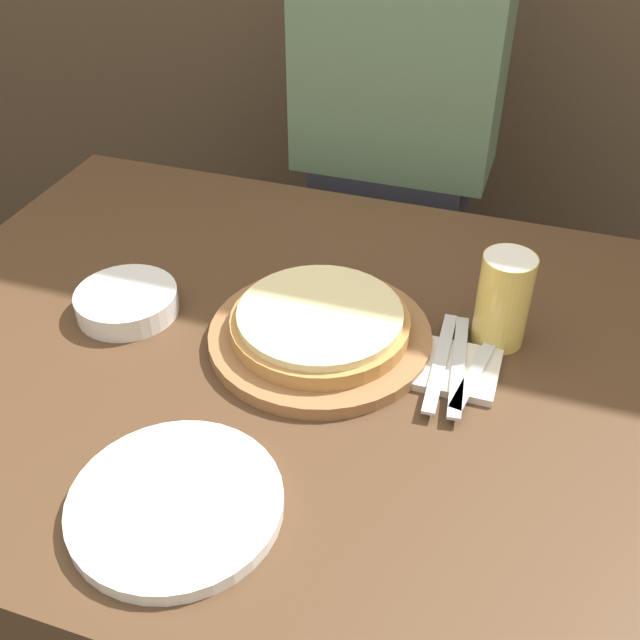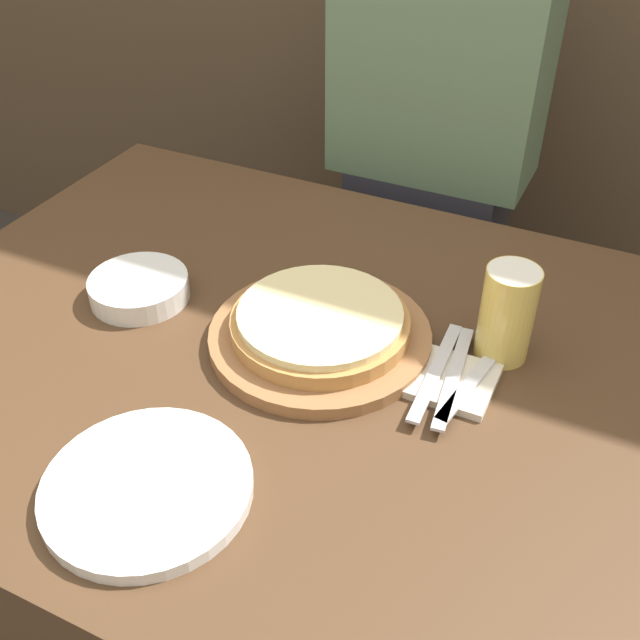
% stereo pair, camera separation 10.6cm
% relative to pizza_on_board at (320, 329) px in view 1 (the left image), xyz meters
% --- Properties ---
extents(ground_plane, '(12.00, 12.00, 0.00)m').
position_rel_pizza_on_board_xyz_m(ground_plane, '(-0.08, -0.03, -0.75)').
color(ground_plane, '#38332D').
extents(dining_table, '(1.15, 0.94, 0.72)m').
position_rel_pizza_on_board_xyz_m(dining_table, '(-0.08, -0.03, -0.39)').
color(dining_table, '#4C331E').
rests_on(dining_table, ground_plane).
extents(pizza_on_board, '(0.32, 0.32, 0.06)m').
position_rel_pizza_on_board_xyz_m(pizza_on_board, '(0.00, 0.00, 0.00)').
color(pizza_on_board, '#99663D').
rests_on(pizza_on_board, dining_table).
extents(beer_glass, '(0.07, 0.07, 0.14)m').
position_rel_pizza_on_board_xyz_m(beer_glass, '(0.24, 0.09, 0.05)').
color(beer_glass, '#E5C65B').
rests_on(beer_glass, dining_table).
extents(dinner_plate, '(0.24, 0.24, 0.02)m').
position_rel_pizza_on_board_xyz_m(dinner_plate, '(-0.06, -0.33, -0.02)').
color(dinner_plate, white).
rests_on(dinner_plate, dining_table).
extents(side_bowl, '(0.15, 0.15, 0.04)m').
position_rel_pizza_on_board_xyz_m(side_bowl, '(-0.30, -0.02, -0.01)').
color(side_bowl, white).
rests_on(side_bowl, dining_table).
extents(napkin_stack, '(0.11, 0.11, 0.01)m').
position_rel_pizza_on_board_xyz_m(napkin_stack, '(0.20, -0.00, -0.02)').
color(napkin_stack, beige).
rests_on(napkin_stack, dining_table).
extents(fork, '(0.03, 0.21, 0.00)m').
position_rel_pizza_on_board_xyz_m(fork, '(0.18, -0.00, -0.01)').
color(fork, silver).
rests_on(fork, napkin_stack).
extents(dinner_knife, '(0.04, 0.21, 0.00)m').
position_rel_pizza_on_board_xyz_m(dinner_knife, '(0.20, -0.00, -0.01)').
color(dinner_knife, silver).
rests_on(dinner_knife, napkin_stack).
extents(spoon, '(0.05, 0.18, 0.00)m').
position_rel_pizza_on_board_xyz_m(spoon, '(0.23, -0.00, -0.01)').
color(spoon, silver).
rests_on(spoon, napkin_stack).
extents(diner_person, '(0.40, 0.20, 1.32)m').
position_rel_pizza_on_board_xyz_m(diner_person, '(-0.05, 0.64, -0.10)').
color(diner_person, '#33333D').
rests_on(diner_person, ground_plane).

